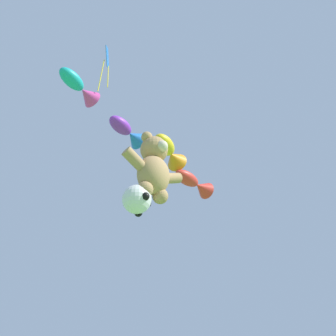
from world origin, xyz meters
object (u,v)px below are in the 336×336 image
object	(u,v)px
diamond_kite	(107,60)
teddy_bear_kite	(154,167)
soccer_ball_kite	(137,199)
fish_kite_crimson	(194,183)
fish_kite_teal	(80,87)
fish_kite_violet	(128,132)
fish_kite_goldfin	(169,152)

from	to	relation	value
diamond_kite	teddy_bear_kite	bearing A→B (deg)	-9.59
soccer_ball_kite	teddy_bear_kite	bearing A→B (deg)	-32.15
diamond_kite	fish_kite_crimson	bearing A→B (deg)	9.65
fish_kite_crimson	fish_kite_teal	world-z (taller)	fish_kite_teal
fish_kite_teal	diamond_kite	bearing A→B (deg)	-13.00
fish_kite_violet	fish_kite_teal	world-z (taller)	fish_kite_teal
teddy_bear_kite	fish_kite_goldfin	size ratio (longest dim) A/B	1.17
teddy_bear_kite	fish_kite_violet	bearing A→B (deg)	119.41
fish_kite_crimson	fish_kite_goldfin	bearing A→B (deg)	-170.21
fish_kite_goldfin	fish_kite_teal	distance (m)	4.53
teddy_bear_kite	soccer_ball_kite	bearing A→B (deg)	147.85
fish_kite_teal	soccer_ball_kite	bearing A→B (deg)	-6.22
soccer_ball_kite	diamond_kite	size ratio (longest dim) A/B	0.41
soccer_ball_kite	fish_kite_violet	bearing A→B (deg)	99.75
fish_kite_goldfin	teddy_bear_kite	bearing A→B (deg)	-149.03
teddy_bear_kite	fish_kite_teal	bearing A→B (deg)	169.55
fish_kite_violet	fish_kite_teal	size ratio (longest dim) A/B	1.05
teddy_bear_kite	fish_kite_violet	world-z (taller)	fish_kite_violet
fish_kite_crimson	fish_kite_goldfin	xyz separation A→B (m)	(-1.83, -0.31, 0.61)
fish_kite_goldfin	fish_kite_teal	bearing A→B (deg)	-173.99
fish_kite_teal	diamond_kite	size ratio (longest dim) A/B	0.67
fish_kite_crimson	diamond_kite	size ratio (longest dim) A/B	0.89
soccer_ball_kite	fish_kite_violet	distance (m)	3.17
fish_kite_crimson	fish_kite_violet	xyz separation A→B (m)	(-4.02, -0.37, 0.39)
soccer_ball_kite	fish_kite_violet	xyz separation A→B (m)	(-0.12, 0.68, 3.09)
diamond_kite	fish_kite_teal	bearing A→B (deg)	167.00
teddy_bear_kite	fish_kite_goldfin	bearing A→B (deg)	30.97
soccer_ball_kite	diamond_kite	bearing A→B (deg)	176.69
soccer_ball_kite	fish_kite_teal	xyz separation A→B (m)	(-2.43, 0.26, 3.38)
fish_kite_violet	diamond_kite	size ratio (longest dim) A/B	0.70
fish_kite_crimson	fish_kite_teal	bearing A→B (deg)	-172.89
fish_kite_teal	fish_kite_violet	bearing A→B (deg)	10.24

